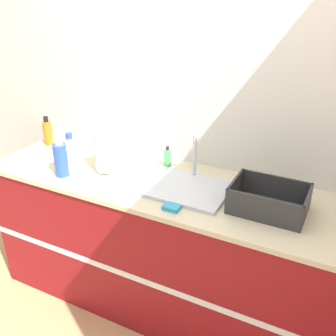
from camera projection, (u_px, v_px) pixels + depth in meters
name	position (u px, v px, depth m)	size (l,w,h in m)	color
ground_plane	(138.00, 333.00, 2.51)	(12.00, 12.00, 0.00)	tan
wall_back	(188.00, 108.00, 2.50)	(4.63, 0.06, 2.60)	beige
counter_cabinet	(162.00, 245.00, 2.58)	(2.25, 0.70, 0.94)	maroon
sink	(183.00, 186.00, 2.28)	(0.54, 0.38, 0.31)	silver
paper_towel_roll	(105.00, 152.00, 2.45)	(0.14, 0.14, 0.25)	#4C4C51
dish_rack	(268.00, 202.00, 2.06)	(0.39, 0.27, 0.15)	#2D2D2D
bottle_amber	(48.00, 132.00, 2.85)	(0.06, 0.06, 0.21)	#B26B19
bottle_blue	(61.00, 159.00, 2.40)	(0.08, 0.08, 0.25)	#2D56B7
bottle_clear	(71.00, 149.00, 2.58)	(0.08, 0.08, 0.20)	silver
soap_dispenser	(168.00, 158.00, 2.52)	(0.04, 0.04, 0.14)	#4CB266
sponge	(171.00, 207.00, 2.08)	(0.09, 0.06, 0.02)	#3399BF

